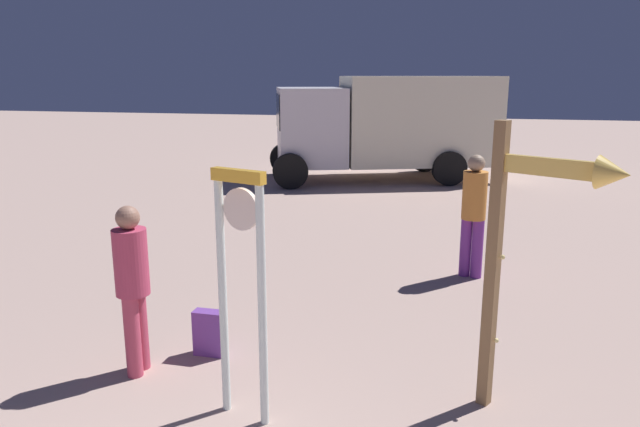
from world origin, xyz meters
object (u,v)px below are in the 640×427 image
object	(u,v)px
backpack	(210,333)
person_distant	(474,210)
person_near_clock	(132,282)
standing_clock	(241,272)
arrow_sign	(534,230)
box_truck_near	(389,123)

from	to	relation	value
backpack	person_distant	world-z (taller)	person_distant
person_near_clock	person_distant	size ratio (longest dim) A/B	0.94
standing_clock	arrow_sign	distance (m)	2.34
person_distant	standing_clock	bearing A→B (deg)	-114.53
arrow_sign	person_distant	xyz separation A→B (m)	(-0.38, 3.60, -0.66)
arrow_sign	standing_clock	bearing A→B (deg)	-166.94
standing_clock	box_truck_near	distance (m)	12.03
backpack	box_truck_near	bearing A→B (deg)	87.56
person_near_clock	backpack	world-z (taller)	person_near_clock
arrow_sign	backpack	world-z (taller)	arrow_sign
person_near_clock	backpack	xyz separation A→B (m)	(0.53, 0.51, -0.69)
standing_clock	backpack	distance (m)	1.63
box_truck_near	person_distant	bearing A→B (deg)	-74.67
person_distant	box_truck_near	xyz separation A→B (m)	(-2.17, 7.90, 0.57)
standing_clock	backpack	bearing A→B (deg)	127.49
standing_clock	person_distant	world-z (taller)	standing_clock
standing_clock	person_near_clock	distance (m)	1.42
person_near_clock	person_distant	bearing A→B (deg)	49.03
person_near_clock	person_distant	xyz separation A→B (m)	(3.16, 3.65, 0.06)
backpack	person_distant	size ratio (longest dim) A/B	0.27
box_truck_near	standing_clock	bearing A→B (deg)	-88.64
person_near_clock	person_distant	world-z (taller)	person_distant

